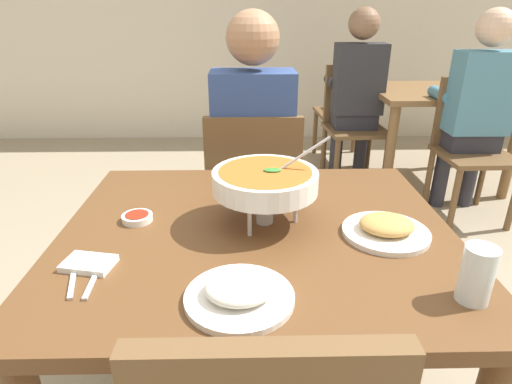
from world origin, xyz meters
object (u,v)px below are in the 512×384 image
at_px(dining_table_main, 257,262).
at_px(appetizer_plate, 386,228).
at_px(diner_main, 253,143).
at_px(chair_bg_left, 471,140).
at_px(sauce_dish, 137,217).
at_px(patron_bg_middle, 357,88).
at_px(drink_glass, 476,277).
at_px(patron_bg_left, 476,104).
at_px(curry_bowl, 265,182).
at_px(dining_table_far, 438,107).
at_px(rice_plate, 239,293).
at_px(chair_bg_middle, 353,117).
at_px(chair_diner_main, 253,193).
at_px(chair_bg_right, 353,104).

bearing_deg(dining_table_main, appetizer_plate, -6.46).
bearing_deg(diner_main, chair_bg_left, 28.63).
bearing_deg(sauce_dish, patron_bg_middle, 61.20).
bearing_deg(drink_glass, patron_bg_left, 63.27).
xyz_separation_m(curry_bowl, dining_table_far, (1.40, 2.09, -0.26)).
distance_m(sauce_dish, patron_bg_left, 2.36).
bearing_deg(patron_bg_left, curry_bowl, -132.07).
relative_size(rice_plate, patron_bg_left, 0.18).
distance_m(diner_main, drink_glass, 1.22).
bearing_deg(rice_plate, appetizer_plate, 34.73).
bearing_deg(dining_table_far, chair_bg_left, -89.53).
bearing_deg(patron_bg_left, chair_bg_middle, 135.57).
distance_m(diner_main, curry_bowl, 0.76).
bearing_deg(chair_bg_middle, chair_bg_left, -45.24).
bearing_deg(chair_diner_main, chair_bg_right, 64.57).
distance_m(appetizer_plate, chair_bg_left, 1.96).
bearing_deg(appetizer_plate, chair_bg_right, 78.45).
relative_size(diner_main, chair_bg_left, 1.46).
bearing_deg(patron_bg_left, diner_main, -150.70).
distance_m(dining_table_main, sauce_dish, 0.38).
relative_size(rice_plate, chair_bg_right, 0.27).
bearing_deg(rice_plate, dining_table_main, 81.80).
xyz_separation_m(appetizer_plate, patron_bg_middle, (0.44, 2.19, -0.01)).
distance_m(dining_table_main, drink_glass, 0.59).
distance_m(drink_glass, chair_bg_right, 3.06).
xyz_separation_m(dining_table_main, patron_bg_left, (1.43, 1.60, 0.12)).
xyz_separation_m(dining_table_main, drink_glass, (0.46, -0.33, 0.17)).
distance_m(chair_diner_main, patron_bg_middle, 1.62).
height_order(appetizer_plate, chair_bg_right, chair_bg_right).
height_order(chair_diner_main, patron_bg_left, patron_bg_left).
distance_m(rice_plate, appetizer_plate, 0.49).
bearing_deg(curry_bowl, patron_bg_middle, 69.86).
height_order(chair_bg_left, patron_bg_middle, patron_bg_middle).
distance_m(dining_table_far, chair_bg_right, 0.76).
bearing_deg(dining_table_far, drink_glass, -111.49).
xyz_separation_m(diner_main, patron_bg_left, (1.43, 0.80, 0.00)).
bearing_deg(chair_bg_middle, patron_bg_middle, -97.39).
xyz_separation_m(curry_bowl, sauce_dish, (-0.38, 0.02, -0.12)).
relative_size(dining_table_far, patron_bg_middle, 0.76).
relative_size(dining_table_main, drink_glass, 8.56).
relative_size(dining_table_far, chair_bg_right, 1.11).
height_order(rice_plate, patron_bg_left, patron_bg_left).
relative_size(drink_glass, chair_bg_right, 0.14).
relative_size(curry_bowl, appetizer_plate, 1.39).
bearing_deg(dining_table_main, patron_bg_left, 48.24).
height_order(chair_diner_main, curry_bowl, curry_bowl).
bearing_deg(curry_bowl, dining_table_far, 56.13).
bearing_deg(chair_bg_middle, drink_glass, -97.78).
bearing_deg(rice_plate, patron_bg_left, 52.47).
relative_size(dining_table_main, sauce_dish, 12.37).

